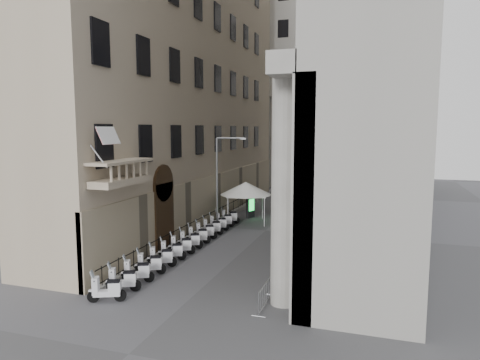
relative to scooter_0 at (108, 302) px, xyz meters
The scene contains 33 objects.
ground 5.04m from the scooter_0, 46.88° to the right, with size 120.00×120.00×0.00m, color #464648.
left_building 25.32m from the scooter_0, 102.48° to the left, with size 5.00×36.00×34.00m, color #C2B095.
far_building 46.92m from the scooter_0, 85.56° to the left, with size 22.00×10.00×30.00m, color #A8A49E.
iron_fence 14.35m from the scooter_0, 93.42° to the left, with size 0.30×28.00×1.40m, color black, non-canonical shape.
blue_awning 23.58m from the scooter_0, 71.21° to the left, with size 1.60×3.00×3.00m, color navy, non-canonical shape.
flag 1.44m from the scooter_0, 112.82° to the left, with size 1.00×1.40×8.20m, color #9E0C11, non-canonical shape.
scooter_0 is the anchor object (origin of this frame).
scooter_1 1.30m from the scooter_0, 90.00° to the left, with size 0.56×1.40×1.50m, color white, non-canonical shape.
scooter_2 2.60m from the scooter_0, 90.00° to the left, with size 0.56×1.40×1.50m, color white, non-canonical shape.
scooter_3 3.89m from the scooter_0, 90.00° to the left, with size 0.56×1.40×1.50m, color white, non-canonical shape.
scooter_4 5.19m from the scooter_0, 90.00° to the left, with size 0.56×1.40×1.50m, color white, non-canonical shape.
scooter_5 6.49m from the scooter_0, 90.00° to the left, with size 0.56×1.40×1.50m, color white, non-canonical shape.
scooter_6 7.79m from the scooter_0, 90.00° to the left, with size 0.56×1.40×1.50m, color white, non-canonical shape.
scooter_7 9.09m from the scooter_0, 90.00° to the left, with size 0.56×1.40×1.50m, color white, non-canonical shape.
scooter_8 10.38m from the scooter_0, 90.00° to the left, with size 0.56×1.40×1.50m, color white, non-canonical shape.
scooter_9 11.68m from the scooter_0, 90.00° to the left, with size 0.56×1.40×1.50m, color white, non-canonical shape.
scooter_10 12.98m from the scooter_0, 90.00° to the left, with size 0.56×1.40×1.50m, color white, non-canonical shape.
scooter_11 14.28m from the scooter_0, 90.00° to the left, with size 0.56×1.40×1.50m, color white, non-canonical shape.
scooter_12 15.57m from the scooter_0, 90.00° to the left, with size 0.56×1.40×1.50m, color white, non-canonical shape.
scooter_13 16.87m from the scooter_0, 90.00° to the left, with size 0.56×1.40×1.50m, color white, non-canonical shape.
barrier_0 7.23m from the scooter_0, 14.34° to the left, with size 0.60×2.40×1.10m, color #A0A2A7, non-canonical shape.
barrier_1 8.21m from the scooter_0, 31.50° to the left, with size 0.60×2.40×1.10m, color #A0A2A7, non-canonical shape.
barrier_2 9.75m from the scooter_0, 44.12° to the left, with size 0.60×2.40×1.10m, color #A0A2A7, non-canonical shape.
barrier_3 11.63m from the scooter_0, 52.99° to the left, with size 0.60×2.40×1.10m, color #A0A2A7, non-canonical shape.
barrier_4 13.71m from the scooter_0, 59.29° to the left, with size 0.60×2.40×1.10m, color #A0A2A7, non-canonical shape.
barrier_5 15.91m from the scooter_0, 63.90° to the left, with size 0.60×2.40×1.10m, color #A0A2A7, non-canonical shape.
barrier_6 18.19m from the scooter_0, 67.36° to the left, with size 0.60×2.40×1.10m, color #A0A2A7, non-canonical shape.
security_tent 17.72m from the scooter_0, 84.56° to the left, with size 4.24×4.24×3.44m.
street_lamp 15.80m from the scooter_0, 90.68° to the left, with size 2.32×0.70×7.19m.
info_kiosk 19.82m from the scooter_0, 87.25° to the left, with size 0.61×0.92×1.90m.
pedestrian_a 19.82m from the scooter_0, 74.20° to the left, with size 0.74×0.48×2.02m, color #0D0F34.
pedestrian_b 32.92m from the scooter_0, 78.71° to the left, with size 0.91×0.71×1.86m, color black.
pedestrian_c 26.08m from the scooter_0, 80.13° to the left, with size 0.90×0.58×1.83m, color black.
Camera 1 is at (8.08, -12.27, 7.89)m, focal length 32.00 mm.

